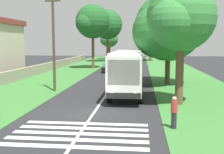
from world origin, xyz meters
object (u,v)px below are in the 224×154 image
(trailing_minibus_0, at_px, (137,56))
(trailing_car_0, at_px, (109,68))
(roadside_tree_left_2, at_px, (107,25))
(roadside_tree_right_1, at_px, (166,29))
(trailing_car_1, at_px, (134,65))
(pedestrian, at_px, (174,112))
(trailing_car_2, at_px, (117,62))
(roadside_tree_left_1, at_px, (109,39))
(coach_bus, at_px, (128,70))
(utility_pole, at_px, (54,42))
(roadside_tree_right_0, at_px, (150,29))
(roadside_tree_left_0, at_px, (92,23))
(roadside_tree_right_2, at_px, (179,19))

(trailing_minibus_0, bearing_deg, trailing_car_0, 170.35)
(roadside_tree_left_2, distance_m, roadside_tree_right_1, 38.35)
(trailing_car_1, bearing_deg, pedestrian, -175.16)
(trailing_car_2, bearing_deg, trailing_car_1, -151.85)
(trailing_car_0, height_order, roadside_tree_right_1, roadside_tree_right_1)
(trailing_car_2, height_order, roadside_tree_left_1, roadside_tree_left_1)
(coach_bus, bearing_deg, utility_pole, 85.15)
(coach_bus, bearing_deg, roadside_tree_right_0, -3.93)
(coach_bus, xyz_separation_m, roadside_tree_right_1, (6.06, -3.72, 3.72))
(trailing_car_2, height_order, utility_pole, utility_pole)
(coach_bus, height_order, trailing_car_1, coach_bus)
(trailing_minibus_0, relative_size, roadside_tree_left_0, 0.55)
(roadside_tree_right_1, distance_m, utility_pole, 11.90)
(trailing_minibus_0, bearing_deg, roadside_tree_left_0, 156.36)
(trailing_car_1, xyz_separation_m, pedestrian, (-35.32, -2.99, 0.24))
(roadside_tree_right_1, xyz_separation_m, utility_pole, (-5.49, 10.47, -1.31))
(coach_bus, xyz_separation_m, trailing_car_0, (18.58, 3.77, -1.48))
(coach_bus, distance_m, roadside_tree_right_1, 8.03)
(trailing_car_1, relative_size, roadside_tree_right_1, 0.45)
(pedestrian, bearing_deg, coach_bus, 16.10)
(trailing_car_1, bearing_deg, roadside_tree_right_1, -168.78)
(trailing_minibus_0, bearing_deg, roadside_tree_left_1, 31.28)
(pedestrian, bearing_deg, trailing_minibus_0, 3.17)
(pedestrian, bearing_deg, roadside_tree_left_2, 10.73)
(trailing_car_2, height_order, trailing_minibus_0, trailing_minibus_0)
(coach_bus, bearing_deg, roadside_tree_left_2, 9.43)
(trailing_car_1, relative_size, roadside_tree_left_1, 0.54)
(utility_pole, bearing_deg, trailing_minibus_0, -9.53)
(roadside_tree_left_0, height_order, pedestrian, roadside_tree_left_0)
(trailing_minibus_0, distance_m, roadside_tree_left_2, 10.11)
(trailing_car_0, bearing_deg, utility_pole, 170.62)
(trailing_car_1, relative_size, pedestrian, 2.54)
(trailing_car_2, xyz_separation_m, pedestrian, (-42.01, -6.57, 0.24))
(trailing_car_1, bearing_deg, roadside_tree_right_0, -8.74)
(roadside_tree_right_0, bearing_deg, roadside_tree_left_2, 109.95)
(roadside_tree_right_1, relative_size, roadside_tree_right_2, 1.11)
(trailing_car_0, bearing_deg, trailing_car_2, -0.51)
(roadside_tree_left_0, height_order, roadside_tree_left_1, roadside_tree_left_0)
(pedestrian, bearing_deg, utility_pole, 42.15)
(trailing_car_0, bearing_deg, trailing_car_1, -29.12)
(roadside_tree_right_0, distance_m, utility_pole, 47.09)
(roadside_tree_right_2, bearing_deg, coach_bus, 43.28)
(roadside_tree_left_0, distance_m, roadside_tree_right_0, 24.50)
(roadside_tree_right_2, distance_m, pedestrian, 8.06)
(roadside_tree_left_1, height_order, roadside_tree_right_2, roadside_tree_right_2)
(roadside_tree_right_1, bearing_deg, trailing_car_2, 15.93)
(trailing_car_2, xyz_separation_m, roadside_tree_left_1, (22.44, 4.25, 4.82))
(coach_bus, height_order, roadside_tree_left_1, roadside_tree_left_1)
(utility_pole, xyz_separation_m, pedestrian, (-10.68, -9.67, -3.65))
(roadside_tree_left_1, bearing_deg, coach_bus, -171.72)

